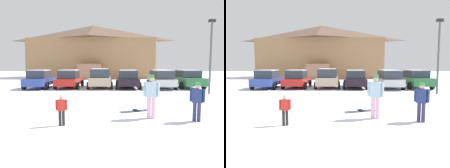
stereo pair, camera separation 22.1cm
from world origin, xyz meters
TOP-DOWN VIEW (x-y plane):
  - ski_lodge at (-4.15, 32.83)m, footprint 21.68×11.78m
  - parked_blue_hatchback at (-7.47, 14.52)m, footprint 2.18×4.10m
  - parked_red_sedan at (-4.88, 14.94)m, footprint 2.23×4.47m
  - parked_beige_suv at (-2.02, 15.00)m, footprint 2.34×4.62m
  - parked_black_sedan at (0.54, 14.86)m, footprint 2.35×4.68m
  - parked_silver_wagon at (3.58, 14.58)m, footprint 2.16×4.78m
  - parked_green_coupe at (6.10, 14.91)m, footprint 2.18×4.74m
  - skier_child_in_red_jacket at (-2.70, 2.89)m, footprint 0.38×0.20m
  - skier_teen_in_navy_coat at (2.05, 3.38)m, footprint 0.45×0.36m
  - skier_adult_in_blue_parka at (0.49, 3.83)m, footprint 0.59×0.36m
  - pair_of_skis at (0.03, 5.00)m, footprint 1.44×0.78m
  - lamp_post at (6.09, 10.61)m, footprint 0.44×0.24m

SIDE VIEW (x-z plane):
  - pair_of_skis at x=0.03m, z-range -0.02..0.06m
  - skier_child_in_red_jacket at x=-2.70m, z-range 0.07..1.12m
  - skier_teen_in_navy_coat at x=2.05m, z-range 0.09..1.50m
  - parked_black_sedan at x=0.54m, z-range 0.00..1.67m
  - parked_red_sedan at x=-4.88m, z-range 0.00..1.68m
  - parked_green_coupe at x=6.10m, z-range 0.01..1.67m
  - parked_blue_hatchback at x=-7.47m, z-range 0.00..1.68m
  - parked_silver_wagon at x=3.58m, z-range 0.07..1.73m
  - skier_adult_in_blue_parka at x=0.49m, z-range 0.11..1.78m
  - parked_beige_suv at x=-2.02m, z-range 0.06..1.85m
  - lamp_post at x=6.09m, z-range 0.35..5.63m
  - ski_lodge at x=-4.15m, z-range 0.06..9.36m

